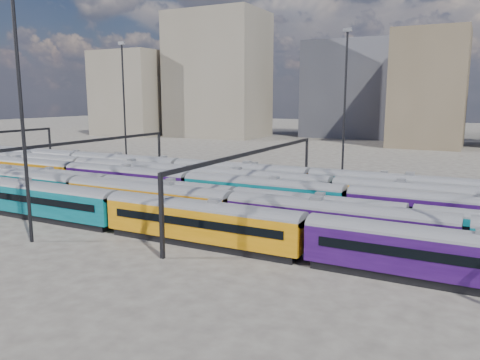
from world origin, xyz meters
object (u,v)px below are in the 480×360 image
at_px(rake_1, 232,207).
at_px(rake_2, 107,185).
at_px(rake_0, 307,232).
at_px(mast_2, 21,104).

relative_size(rake_1, rake_2, 1.14).
xyz_separation_m(rake_0, rake_2, (-32.47, 10.00, -0.28)).
relative_size(rake_2, mast_2, 4.65).
height_order(rake_1, rake_2, rake_1).
height_order(rake_2, mast_2, mast_2).
relative_size(rake_1, mast_2, 5.32).
height_order(rake_0, rake_1, rake_1).
relative_size(rake_0, rake_1, 0.97).
bearing_deg(rake_2, mast_2, -72.51).
height_order(rake_0, mast_2, mast_2).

